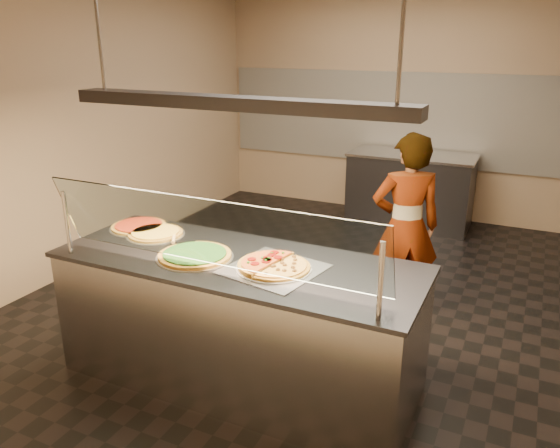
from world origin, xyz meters
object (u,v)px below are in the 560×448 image
at_px(pizza_spinach, 195,255).
at_px(pizza_spatula, 179,241).
at_px(pizza_cheese, 156,233).
at_px(sneeze_guard, 207,233).
at_px(serving_counter, 239,321).
at_px(half_pizza_sausage, 290,268).
at_px(half_pizza_pepperoni, 259,261).
at_px(worker, 405,227).
at_px(prep_table, 410,189).
at_px(perforated_tray, 274,268).
at_px(pizza_tomato, 139,226).
at_px(heat_lamp_housing, 233,103).

relative_size(pizza_spinach, pizza_spatula, 1.94).
bearing_deg(pizza_cheese, sneeze_guard, -32.28).
height_order(serving_counter, half_pizza_sausage, half_pizza_sausage).
height_order(half_pizza_pepperoni, worker, worker).
bearing_deg(prep_table, perforated_tray, -89.92).
xyz_separation_m(sneeze_guard, pizza_cheese, (-0.78, 0.49, -0.28)).
bearing_deg(pizza_spatula, pizza_cheese, 160.45).
relative_size(half_pizza_sausage, pizza_cheese, 1.14).
xyz_separation_m(pizza_tomato, pizza_spatula, (0.50, -0.17, 0.01)).
xyz_separation_m(half_pizza_sausage, worker, (0.38, 1.52, -0.15)).
bearing_deg(sneeze_guard, pizza_spinach, 137.25).
bearing_deg(half_pizza_sausage, serving_counter, 173.68).
relative_size(perforated_tray, pizza_tomato, 1.45).
distance_m(pizza_spinach, worker, 1.90).
height_order(prep_table, worker, worker).
bearing_deg(serving_counter, pizza_cheese, 169.11).
bearing_deg(heat_lamp_housing, pizza_tomato, 167.37).
bearing_deg(pizza_tomato, sneeze_guard, -29.60).
relative_size(sneeze_guard, prep_table, 1.44).
xyz_separation_m(serving_counter, pizza_tomato, (-1.00, 0.22, 0.48)).
height_order(half_pizza_sausage, pizza_spinach, half_pizza_sausage).
height_order(perforated_tray, pizza_spinach, pizza_spinach).
relative_size(half_pizza_sausage, pizza_tomato, 1.11).
xyz_separation_m(sneeze_guard, prep_table, (0.29, 4.30, -0.76)).
relative_size(pizza_cheese, pizza_spatula, 1.60).
relative_size(half_pizza_pepperoni, heat_lamp_housing, 0.21).
bearing_deg(serving_counter, pizza_tomato, 167.37).
distance_m(serving_counter, perforated_tray, 0.56).
height_order(half_pizza_pepperoni, pizza_cheese, half_pizza_pepperoni).
bearing_deg(half_pizza_sausage, sneeze_guard, -143.60).
bearing_deg(pizza_spinach, pizza_cheese, 154.52).
bearing_deg(worker, pizza_spinach, 28.48).
xyz_separation_m(worker, heat_lamp_housing, (-0.79, -1.48, 1.14)).
bearing_deg(sneeze_guard, serving_counter, 90.00).
xyz_separation_m(serving_counter, half_pizza_pepperoni, (0.19, -0.04, 0.50)).
bearing_deg(pizza_spinach, heat_lamp_housing, 18.96).
relative_size(sneeze_guard, perforated_tray, 3.50).
bearing_deg(pizza_spinach, serving_counter, 18.96).
relative_size(serving_counter, pizza_tomato, 5.62).
bearing_deg(prep_table, pizza_spatula, -101.44).
distance_m(perforated_tray, pizza_spatula, 0.80).
bearing_deg(pizza_cheese, pizza_spinach, -25.48).
height_order(pizza_tomato, pizza_spatula, pizza_spatula).
bearing_deg(pizza_cheese, prep_table, 74.27).
bearing_deg(serving_counter, pizza_spatula, 174.24).
bearing_deg(pizza_cheese, serving_counter, -10.89).
distance_m(perforated_tray, worker, 1.60).
xyz_separation_m(pizza_cheese, pizza_tomato, (-0.22, 0.07, 0.00)).
relative_size(half_pizza_sausage, pizza_spinach, 0.94).
xyz_separation_m(perforated_tray, half_pizza_sausage, (0.11, 0.00, 0.02)).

